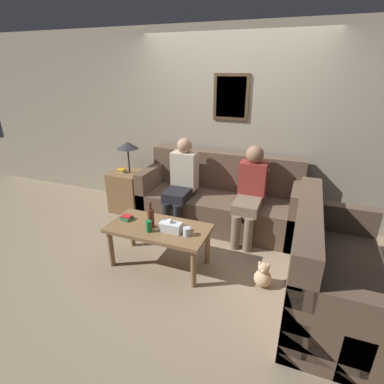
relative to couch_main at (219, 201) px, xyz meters
name	(u,v)px	position (x,y,z in m)	size (l,w,h in m)	color
ground_plane	(208,239)	(0.00, -0.49, -0.34)	(16.00, 16.00, 0.00)	gray
wall_back	(230,127)	(0.00, 0.42, 0.96)	(9.00, 0.08, 2.60)	#9E937F
couch_main	(219,201)	(0.00, 0.00, 0.00)	(2.16, 0.80, 0.97)	brown
couch_side	(329,275)	(1.38, -1.20, 0.00)	(0.80, 1.58, 0.97)	brown
coffee_table	(159,232)	(-0.34, -1.18, 0.07)	(1.10, 0.55, 0.48)	olive
side_table_with_lamp	(128,188)	(-1.43, -0.09, 0.02)	(0.46, 0.46, 1.08)	olive
wine_bottle	(151,218)	(-0.41, -1.22, 0.25)	(0.07, 0.07, 0.30)	#562319
drinking_glass	(187,232)	(0.01, -1.23, 0.18)	(0.08, 0.08, 0.09)	silver
book_stack	(127,218)	(-0.76, -1.16, 0.16)	(0.14, 0.13, 0.05)	#237547
soda_can	(149,226)	(-0.39, -1.30, 0.20)	(0.07, 0.07, 0.12)	#197A38
tissue_box	(171,227)	(-0.18, -1.22, 0.19)	(0.23, 0.12, 0.15)	silver
person_left	(181,181)	(-0.48, -0.21, 0.31)	(0.34, 0.61, 1.20)	black
person_right	(250,190)	(0.45, -0.20, 0.31)	(0.34, 0.66, 1.18)	#756651
teddy_bear	(263,276)	(0.80, -1.14, -0.22)	(0.18, 0.18, 0.28)	tan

